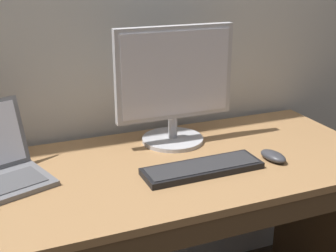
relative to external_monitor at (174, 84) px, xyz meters
The scene contains 4 objects.
desk 0.53m from the external_monitor, 130.82° to the right, with size 1.65×0.68×0.76m.
external_monitor is the anchor object (origin of this frame).
wired_keyboard 0.35m from the external_monitor, 92.31° to the right, with size 0.41×0.13×0.02m.
computer_mouse 0.44m from the external_monitor, 47.56° to the right, with size 0.06×0.11×0.03m, color #38383D.
Camera 1 is at (-0.47, -1.31, 1.43)m, focal length 48.34 mm.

